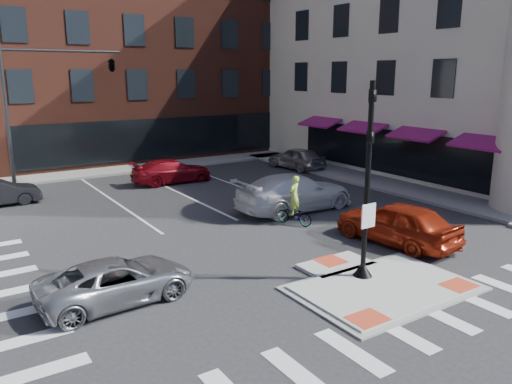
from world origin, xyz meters
TOP-DOWN VIEW (x-y plane):
  - ground at (0.00, 0.00)m, footprint 120.00×120.00m
  - refuge_island at (0.00, -0.26)m, footprint 5.40×4.65m
  - sidewalk_e at (10.80, 10.00)m, footprint 3.00×24.00m
  - sidewalk_n at (3.00, 22.00)m, footprint 26.00×3.00m
  - building_n at (3.00, 31.99)m, footprint 24.40×18.40m
  - building_e at (21.54, 11.50)m, footprint 21.90×23.90m
  - building_far_right at (9.00, 54.00)m, footprint 12.00×12.00m
  - signal_pole at (0.00, 0.40)m, footprint 0.60×0.60m
  - mast_arm_signal at (-3.47, 18.00)m, footprint 6.10×2.24m
  - silver_suv at (-6.91, 3.07)m, footprint 4.52×2.27m
  - red_sedan at (3.50, 2.16)m, footprint 2.46×4.97m
  - white_pickup at (3.14, 8.00)m, footprint 5.93×2.47m
  - bg_car_silver at (9.50, 16.15)m, footprint 2.20×4.47m
  - bg_car_red at (0.75, 16.74)m, footprint 4.73×1.95m
  - cyclist at (1.70, 6.18)m, footprint 1.19×1.76m

SIDE VIEW (x-z plane):
  - ground at x=0.00m, z-range 0.00..0.00m
  - refuge_island at x=0.00m, z-range -0.01..0.11m
  - sidewalk_e at x=10.80m, z-range 0.00..0.15m
  - sidewalk_n at x=3.00m, z-range 0.00..0.15m
  - silver_suv at x=-6.91m, z-range 0.00..1.23m
  - bg_car_red at x=0.75m, z-range 0.00..1.37m
  - cyclist at x=1.70m, z-range -0.35..1.77m
  - bg_car_silver at x=9.50m, z-range 0.00..1.46m
  - red_sedan at x=3.50m, z-range 0.00..1.63m
  - white_pickup at x=3.14m, z-range 0.00..1.71m
  - signal_pole at x=0.00m, z-range -0.63..5.35m
  - building_far_right at x=9.00m, z-range 0.00..12.00m
  - mast_arm_signal at x=-3.47m, z-range 2.21..10.21m
  - building_n at x=3.00m, z-range 0.05..15.55m
  - building_e at x=21.54m, z-range -0.81..16.89m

